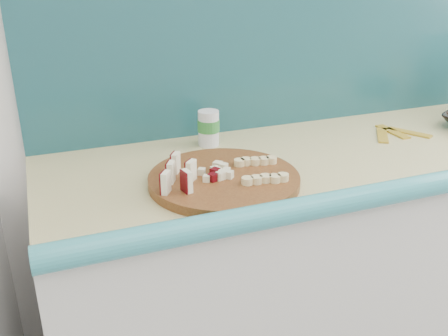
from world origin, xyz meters
name	(u,v)px	position (x,y,z in m)	size (l,w,h in m)	color
kitchen_counter	(380,262)	(0.10, 1.50, 0.46)	(2.20, 0.63, 0.91)	silver
backsplash	(352,46)	(0.10, 1.79, 1.16)	(2.20, 0.02, 0.50)	teal
cutting_board	(224,180)	(-0.53, 1.39, 0.92)	(0.39, 0.39, 0.02)	#4D2410
apple_wedges	(178,174)	(-0.65, 1.39, 0.96)	(0.10, 0.15, 0.05)	#FEF3CB
apple_chunks	(214,172)	(-0.55, 1.40, 0.94)	(0.06, 0.06, 0.02)	#F8F3C6
banana_slices	(260,170)	(-0.43, 1.38, 0.94)	(0.14, 0.16, 0.02)	beige
canister	(209,127)	(-0.47, 1.68, 0.97)	(0.07, 0.07, 0.11)	silver
banana_peel	(395,133)	(0.14, 1.56, 0.91)	(0.20, 0.17, 0.01)	gold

